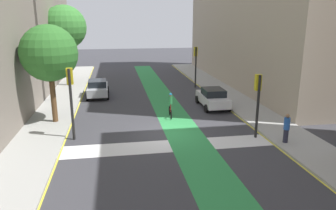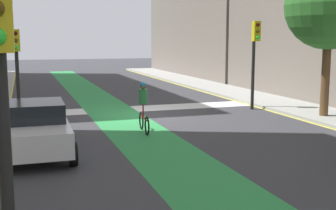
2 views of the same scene
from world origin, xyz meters
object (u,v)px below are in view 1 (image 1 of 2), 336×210
(traffic_signal_far_right, at_px, (196,59))
(pedestrian_sidewalk_right_a, at_px, (286,128))
(traffic_signal_near_right, at_px, (258,94))
(car_white_right_far, at_px, (213,98))
(cyclist_in_lane, at_px, (171,104))
(street_tree_far, at_px, (64,27))
(car_silver_left_far, at_px, (98,88))
(traffic_signal_near_left, at_px, (71,90))
(street_tree_near, at_px, (49,54))

(traffic_signal_far_right, distance_m, pedestrian_sidewalk_right_a, 16.59)
(traffic_signal_near_right, xyz_separation_m, car_white_right_far, (-0.54, 6.95, -1.91))
(pedestrian_sidewalk_right_a, bearing_deg, traffic_signal_far_right, 94.01)
(cyclist_in_lane, height_order, pedestrian_sidewalk_right_a, cyclist_in_lane)
(traffic_signal_far_right, bearing_deg, cyclist_in_lane, -113.61)
(traffic_signal_near_right, xyz_separation_m, street_tree_far, (-13.21, 17.57, 3.45))
(pedestrian_sidewalk_right_a, bearing_deg, car_silver_left_far, 128.83)
(traffic_signal_far_right, xyz_separation_m, cyclist_in_lane, (-4.43, -10.13, -1.98))
(traffic_signal_near_right, xyz_separation_m, traffic_signal_near_left, (-10.89, 1.47, 0.29))
(traffic_signal_near_left, bearing_deg, street_tree_near, 116.49)
(car_silver_left_far, distance_m, street_tree_near, 8.95)
(traffic_signal_far_right, xyz_separation_m, car_white_right_far, (-0.55, -7.97, -2.15))
(car_white_right_far, distance_m, street_tree_far, 17.38)
(cyclist_in_lane, relative_size, street_tree_far, 0.22)
(car_silver_left_far, bearing_deg, street_tree_near, -108.64)
(traffic_signal_near_left, xyz_separation_m, pedestrian_sidewalk_right_a, (12.06, -2.99, -1.98))
(car_silver_left_far, xyz_separation_m, cyclist_in_lane, (5.53, -7.49, 0.17))
(traffic_signal_near_right, height_order, car_white_right_far, traffic_signal_near_right)
(car_white_right_far, bearing_deg, cyclist_in_lane, -150.90)
(car_silver_left_far, bearing_deg, pedestrian_sidewalk_right_a, -51.17)
(car_silver_left_far, distance_m, street_tree_far, 8.21)
(street_tree_far, bearing_deg, car_white_right_far, -39.99)
(traffic_signal_far_right, xyz_separation_m, street_tree_near, (-12.52, -10.22, 1.86))
(car_silver_left_far, xyz_separation_m, pedestrian_sidewalk_right_a, (11.11, -13.80, 0.22))
(traffic_signal_near_right, distance_m, cyclist_in_lane, 6.74)
(cyclist_in_lane, height_order, street_tree_near, street_tree_near)
(pedestrian_sidewalk_right_a, bearing_deg, street_tree_far, 126.98)
(traffic_signal_near_left, xyz_separation_m, cyclist_in_lane, (6.48, 3.32, -2.03))
(traffic_signal_near_right, relative_size, traffic_signal_far_right, 0.92)
(traffic_signal_near_right, bearing_deg, car_silver_left_far, 129.00)
(street_tree_near, xyz_separation_m, street_tree_far, (-0.71, 12.87, 1.35))
(car_silver_left_far, relative_size, pedestrian_sidewalk_right_a, 2.49)
(traffic_signal_near_left, distance_m, pedestrian_sidewalk_right_a, 12.58)
(traffic_signal_near_right, xyz_separation_m, traffic_signal_far_right, (0.01, 14.92, 0.24))
(traffic_signal_near_left, distance_m, traffic_signal_far_right, 17.31)
(car_white_right_far, bearing_deg, traffic_signal_near_left, -152.11)
(street_tree_far, bearing_deg, traffic_signal_far_right, -11.34)
(traffic_signal_far_right, relative_size, cyclist_in_lane, 2.27)
(car_white_right_far, height_order, street_tree_far, street_tree_far)
(traffic_signal_near_left, bearing_deg, street_tree_far, 98.19)
(street_tree_far, bearing_deg, traffic_signal_near_left, -81.81)
(street_tree_far, bearing_deg, cyclist_in_lane, -55.46)
(traffic_signal_near_right, bearing_deg, car_white_right_far, 94.48)
(traffic_signal_near_left, relative_size, street_tree_far, 0.52)
(traffic_signal_near_left, distance_m, car_silver_left_far, 11.08)
(traffic_signal_near_left, xyz_separation_m, car_silver_left_far, (0.95, 10.82, -2.20))
(traffic_signal_near_left, height_order, street_tree_far, street_tree_far)
(cyclist_in_lane, distance_m, pedestrian_sidewalk_right_a, 8.42)
(cyclist_in_lane, bearing_deg, traffic_signal_near_left, -152.85)
(traffic_signal_near_left, distance_m, street_tree_near, 4.04)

